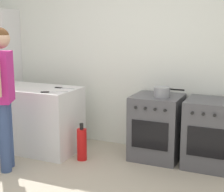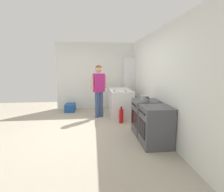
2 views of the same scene
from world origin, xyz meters
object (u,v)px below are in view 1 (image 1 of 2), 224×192
object	(u,v)px
person	(3,86)
knife_bread	(53,92)
knife_chef	(64,88)
pot	(162,92)
larder_cabinet	(2,73)
fire_extinguisher	(82,144)
oven_right	(211,133)
oven_left	(157,127)

from	to	relation	value
person	knife_bread	bearing A→B (deg)	57.33
person	knife_chef	bearing A→B (deg)	68.74
pot	knife_bread	distance (m)	1.40
person	larder_cabinet	world-z (taller)	larder_cabinet
knife_bread	fire_extinguisher	distance (m)	0.78
larder_cabinet	knife_bread	bearing A→B (deg)	-25.34
oven_right	knife_chef	size ratio (longest dim) A/B	2.74
pot	larder_cabinet	bearing A→B (deg)	176.77
oven_left	fire_extinguisher	world-z (taller)	oven_left
oven_right	knife_chef	bearing A→B (deg)	-171.91
oven_left	knife_bread	world-z (taller)	knife_bread
person	oven_right	bearing A→B (deg)	26.03
knife_chef	knife_bread	xyz separation A→B (m)	(0.02, -0.30, -0.00)
person	larder_cabinet	size ratio (longest dim) A/B	0.86
oven_left	knife_chef	world-z (taller)	knife_chef
larder_cabinet	fire_extinguisher	bearing A→B (deg)	-18.05
oven_left	fire_extinguisher	bearing A→B (deg)	-151.22
knife_chef	fire_extinguisher	world-z (taller)	knife_chef
pot	knife_bread	world-z (taller)	pot
pot	knife_bread	size ratio (longest dim) A/B	1.24
oven_right	fire_extinguisher	world-z (taller)	oven_right
pot	knife_chef	bearing A→B (deg)	-170.31
pot	larder_cabinet	distance (m)	2.73
person	oven_left	bearing A→B (deg)	35.29
person	fire_extinguisher	bearing A→B (deg)	42.15
pot	knife_bread	xyz separation A→B (m)	(-1.30, -0.52, -0.01)
oven_right	fire_extinguisher	distance (m)	1.66
pot	fire_extinguisher	xyz separation A→B (m)	(-0.95, -0.43, -0.70)
oven_right	larder_cabinet	distance (m)	3.40
pot	knife_chef	world-z (taller)	pot
oven_left	person	distance (m)	2.02
pot	knife_chef	distance (m)	1.34
oven_left	person	bearing A→B (deg)	-144.71
oven_right	larder_cabinet	size ratio (longest dim) A/B	0.42
oven_right	larder_cabinet	bearing A→B (deg)	178.26
oven_left	oven_right	world-z (taller)	same
fire_extinguisher	larder_cabinet	bearing A→B (deg)	161.95
oven_left	pot	distance (m)	0.50
pot	larder_cabinet	world-z (taller)	larder_cabinet
knife_chef	oven_right	bearing A→B (deg)	8.09
oven_right	knife_chef	distance (m)	2.03
oven_right	larder_cabinet	xyz separation A→B (m)	(-3.35, 0.10, 0.57)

